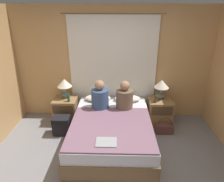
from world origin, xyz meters
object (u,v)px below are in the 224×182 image
(lamp_right, at_px, (161,86))
(backpack_on_floor, at_px, (62,124))
(pillow_left, at_px, (98,98))
(beer_bottle_on_right_stand, at_px, (155,99))
(handbag_on_floor, at_px, (164,128))
(nightstand_left, at_px, (66,110))
(person_left_in_bed, at_px, (100,97))
(beer_bottle_on_left_stand, at_px, (69,98))
(lamp_left, at_px, (65,85))
(bed, at_px, (112,131))
(person_right_in_bed, at_px, (125,98))
(pillow_right, at_px, (127,98))
(laptop_on_bed, at_px, (106,142))
(nightstand_right, at_px, (160,112))

(lamp_right, bearing_deg, backpack_on_floor, -164.96)
(pillow_left, distance_m, beer_bottle_on_right_stand, 1.25)
(pillow_left, relative_size, handbag_on_floor, 1.53)
(nightstand_left, relative_size, pillow_left, 1.00)
(person_left_in_bed, height_order, backpack_on_floor, person_left_in_bed)
(handbag_on_floor, bearing_deg, beer_bottle_on_left_stand, 172.01)
(beer_bottle_on_right_stand, bearing_deg, lamp_left, 174.12)
(nightstand_left, distance_m, beer_bottle_on_left_stand, 0.40)
(bed, height_order, person_right_in_bed, person_right_in_bed)
(person_right_in_bed, bearing_deg, beer_bottle_on_left_stand, 172.12)
(lamp_left, distance_m, beer_bottle_on_left_stand, 0.32)
(beer_bottle_on_left_stand, bearing_deg, lamp_right, 5.79)
(beer_bottle_on_right_stand, height_order, backpack_on_floor, beer_bottle_on_right_stand)
(person_left_in_bed, bearing_deg, handbag_on_floor, -5.13)
(person_left_in_bed, bearing_deg, nightstand_left, 160.56)
(beer_bottle_on_right_stand, xyz_separation_m, handbag_on_floor, (0.19, -0.28, -0.54))
(pillow_right, distance_m, backpack_on_floor, 1.51)
(bed, height_order, pillow_right, pillow_right)
(person_left_in_bed, bearing_deg, lamp_right, 15.71)
(lamp_left, distance_m, laptop_on_bed, 1.85)
(pillow_right, height_order, person_left_in_bed, person_left_in_bed)
(lamp_left, distance_m, handbag_on_floor, 2.32)
(bed, xyz_separation_m, nightstand_right, (1.05, 0.73, 0.03))
(nightstand_left, xyz_separation_m, pillow_left, (0.72, 0.07, 0.28))
(pillow_right, height_order, beer_bottle_on_right_stand, beer_bottle_on_right_stand)
(nightstand_right, xyz_separation_m, lamp_left, (-2.10, 0.08, 0.58))
(person_left_in_bed, relative_size, beer_bottle_on_right_stand, 2.68)
(bed, bearing_deg, nightstand_right, 34.61)
(lamp_right, relative_size, person_right_in_bed, 0.73)
(beer_bottle_on_right_stand, bearing_deg, handbag_on_floor, -56.46)
(bed, relative_size, lamp_left, 4.53)
(laptop_on_bed, bearing_deg, nightstand_left, 124.33)
(person_left_in_bed, bearing_deg, beer_bottle_on_right_stand, 8.11)
(pillow_left, relative_size, beer_bottle_on_left_stand, 2.71)
(laptop_on_bed, bearing_deg, bed, 85.29)
(lamp_right, bearing_deg, laptop_on_bed, -125.92)
(laptop_on_bed, xyz_separation_m, handbag_on_floor, (1.15, 1.05, -0.43))
(nightstand_right, relative_size, laptop_on_bed, 1.78)
(nightstand_left, xyz_separation_m, lamp_left, (0.00, 0.08, 0.58))
(person_right_in_bed, relative_size, backpack_on_floor, 1.52)
(laptop_on_bed, height_order, backpack_on_floor, laptop_on_bed)
(lamp_left, relative_size, pillow_left, 0.77)
(lamp_right, height_order, beer_bottle_on_left_stand, lamp_right)
(lamp_right, height_order, beer_bottle_on_right_stand, lamp_right)
(beer_bottle_on_left_stand, relative_size, backpack_on_floor, 0.53)
(person_left_in_bed, bearing_deg, laptop_on_bed, -80.84)
(lamp_left, distance_m, pillow_right, 1.41)
(nightstand_left, bearing_deg, lamp_right, 2.24)
(beer_bottle_on_right_stand, bearing_deg, person_left_in_bed, -171.89)
(nightstand_left, xyz_separation_m, pillow_right, (1.38, 0.07, 0.28))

